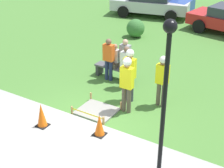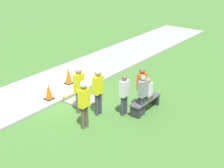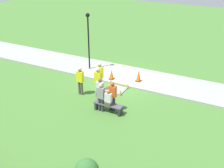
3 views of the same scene
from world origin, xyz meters
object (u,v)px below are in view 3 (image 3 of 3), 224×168
at_px(traffic_cone_far_patch, 112,74).
at_px(worker_supervisor, 98,79).
at_px(person_seated_on_bench, 109,99).
at_px(bystander_in_gray_shirt, 100,90).
at_px(bystander_in_orange_shirt, 112,95).
at_px(lamppost_near, 88,33).
at_px(bystander_in_white_shirt, 101,96).
at_px(traffic_cone_near_patch, 139,76).
at_px(park_bench, 108,106).
at_px(worker_trainee, 100,73).
at_px(worker_assistant, 80,78).

bearing_deg(traffic_cone_far_patch, worker_supervisor, 98.22).
relative_size(person_seated_on_bench, bystander_in_gray_shirt, 0.56).
height_order(person_seated_on_bench, bystander_in_orange_shirt, bystander_in_orange_shirt).
height_order(person_seated_on_bench, lamppost_near, lamppost_near).
xyz_separation_m(bystander_in_orange_shirt, bystander_in_white_shirt, (0.49, 0.37, -0.02)).
bearing_deg(traffic_cone_near_patch, bystander_in_orange_shirt, 91.16).
xyz_separation_m(park_bench, bystander_in_orange_shirt, (-0.11, -0.26, 0.60)).
distance_m(worker_trainee, bystander_in_orange_shirt, 2.42).
bearing_deg(park_bench, worker_trainee, -50.23).
xyz_separation_m(worker_assistant, bystander_in_gray_shirt, (-1.63, 0.54, -0.16)).
xyz_separation_m(bystander_in_orange_shirt, bystander_in_gray_shirt, (0.87, -0.21, -0.04)).
bearing_deg(bystander_in_white_shirt, lamppost_near, -52.49).
bearing_deg(traffic_cone_far_patch, park_bench, 114.96).
bearing_deg(bystander_in_white_shirt, worker_assistant, -29.06).
distance_m(traffic_cone_far_patch, worker_assistant, 2.75).
height_order(traffic_cone_far_patch, worker_supervisor, worker_supervisor).
relative_size(worker_assistant, worker_trainee, 0.94).
xyz_separation_m(worker_supervisor, bystander_in_orange_shirt, (-1.43, 0.99, -0.19)).
bearing_deg(worker_supervisor, bystander_in_white_shirt, 124.61).
relative_size(park_bench, bystander_in_gray_shirt, 0.99).
bearing_deg(bystander_in_white_shirt, park_bench, -163.76).
bearing_deg(bystander_in_orange_shirt, bystander_in_white_shirt, 36.66).
xyz_separation_m(worker_trainee, bystander_in_gray_shirt, (-0.85, 1.48, -0.25)).
xyz_separation_m(person_seated_on_bench, bystander_in_orange_shirt, (-0.07, -0.31, 0.11)).
height_order(person_seated_on_bench, bystander_in_gray_shirt, bystander_in_gray_shirt).
relative_size(traffic_cone_far_patch, worker_supervisor, 0.35).
height_order(bystander_in_orange_shirt, lamppost_near, lamppost_near).
distance_m(bystander_in_gray_shirt, bystander_in_white_shirt, 0.69).
distance_m(traffic_cone_far_patch, bystander_in_gray_shirt, 3.27).
distance_m(traffic_cone_near_patch, bystander_in_orange_shirt, 3.86).
distance_m(park_bench, lamppost_near, 6.34).
xyz_separation_m(worker_supervisor, bystander_in_white_shirt, (-0.94, 1.36, -0.22)).
distance_m(person_seated_on_bench, bystander_in_orange_shirt, 0.33).
bearing_deg(lamppost_near, worker_trainee, 132.25).
bearing_deg(worker_trainee, worker_assistant, 50.33).
bearing_deg(park_bench, traffic_cone_far_patch, -65.04).
distance_m(traffic_cone_far_patch, park_bench, 3.94).
bearing_deg(person_seated_on_bench, traffic_cone_near_patch, -89.89).
distance_m(bystander_in_orange_shirt, bystander_in_white_shirt, 0.62).
distance_m(worker_supervisor, worker_assistant, 1.09).
xyz_separation_m(park_bench, worker_assistant, (2.39, -1.00, 0.73)).
xyz_separation_m(person_seated_on_bench, bystander_in_gray_shirt, (0.80, -0.51, 0.07)).
bearing_deg(bystander_in_orange_shirt, worker_trainee, -44.40).
height_order(traffic_cone_far_patch, bystander_in_gray_shirt, bystander_in_gray_shirt).
bearing_deg(bystander_in_orange_shirt, traffic_cone_near_patch, -88.84).
distance_m(worker_supervisor, worker_trainee, 0.75).
height_order(worker_assistant, lamppost_near, lamppost_near).
bearing_deg(bystander_in_orange_shirt, park_bench, 67.51).
xyz_separation_m(worker_assistant, bystander_in_white_shirt, (-2.00, 1.11, -0.15)).
xyz_separation_m(worker_supervisor, worker_assistant, (1.06, 0.25, -0.07)).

